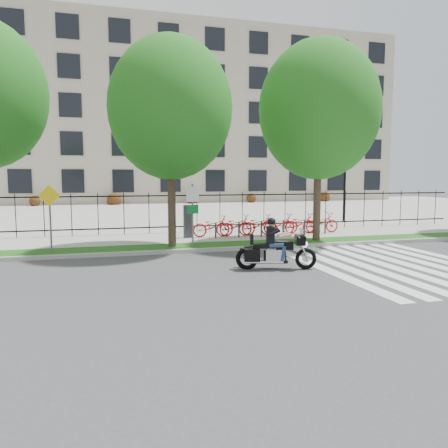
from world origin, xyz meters
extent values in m
plane|color=#3B3B3E|center=(0.00, 0.00, 0.00)|extent=(120.00, 120.00, 0.00)
cube|color=#9C9A93|center=(0.00, 4.10, 0.07)|extent=(60.00, 0.20, 0.15)
cube|color=#1C5515|center=(0.00, 4.95, 0.07)|extent=(60.00, 1.50, 0.15)
cube|color=#A8A59D|center=(0.00, 7.45, 0.07)|extent=(60.00, 3.50, 0.15)
cube|color=#A8A59D|center=(0.00, 25.00, 0.05)|extent=(80.00, 34.00, 0.10)
cube|color=#A8A088|center=(0.00, 45.00, 10.00)|extent=(60.00, 20.00, 20.00)
cylinder|color=black|center=(10.00, 12.00, 2.00)|extent=(0.14, 0.14, 4.00)
cylinder|color=black|center=(10.00, 12.00, 3.90)|extent=(0.06, 0.70, 0.70)
sphere|color=white|center=(9.65, 12.00, 4.00)|extent=(0.36, 0.36, 0.36)
sphere|color=white|center=(10.35, 12.00, 4.00)|extent=(0.36, 0.36, 0.36)
cylinder|color=#36281D|center=(-1.91, 4.95, 2.14)|extent=(0.32, 0.32, 3.98)
ellipsoid|color=#145814|center=(-1.91, 4.95, 5.58)|extent=(4.82, 4.82, 5.55)
cylinder|color=#36281D|center=(4.46, 4.95, 2.19)|extent=(0.32, 0.32, 4.07)
ellipsoid|color=#145814|center=(4.46, 4.95, 5.77)|extent=(5.16, 5.16, 5.93)
cube|color=#2D2D33|center=(-0.86, 7.20, 0.90)|extent=(0.35, 0.25, 1.50)
imported|color=red|center=(0.34, 7.20, 0.65)|extent=(1.91, 0.67, 1.00)
cylinder|color=#2D2D33|center=(0.34, 6.70, 0.50)|extent=(0.08, 0.08, 0.70)
imported|color=red|center=(1.44, 7.20, 0.65)|extent=(1.91, 0.67, 1.00)
cylinder|color=#2D2D33|center=(1.44, 6.70, 0.50)|extent=(0.08, 0.08, 0.70)
imported|color=red|center=(2.54, 7.20, 0.65)|extent=(1.91, 0.67, 1.00)
cylinder|color=#2D2D33|center=(2.54, 6.70, 0.50)|extent=(0.08, 0.08, 0.70)
imported|color=red|center=(3.64, 7.20, 0.65)|extent=(1.91, 0.67, 1.00)
cylinder|color=#2D2D33|center=(3.64, 6.70, 0.50)|extent=(0.08, 0.08, 0.70)
imported|color=red|center=(4.74, 7.20, 0.65)|extent=(1.91, 0.67, 1.00)
cylinder|color=#2D2D33|center=(4.74, 6.70, 0.50)|extent=(0.08, 0.08, 0.70)
imported|color=red|center=(5.84, 7.20, 0.65)|extent=(1.91, 0.67, 1.00)
cylinder|color=#2D2D33|center=(5.84, 6.70, 0.50)|extent=(0.08, 0.08, 0.70)
cylinder|color=#59595B|center=(-1.14, 4.60, 1.40)|extent=(0.07, 0.07, 2.50)
cube|color=white|center=(-1.14, 4.56, 2.25)|extent=(0.50, 0.03, 0.60)
cube|color=#0C6626|center=(-1.14, 4.56, 1.65)|extent=(0.45, 0.03, 0.35)
cylinder|color=#59595B|center=(-6.42, 4.60, 1.35)|extent=(0.07, 0.07, 2.40)
cube|color=yellow|center=(-6.42, 4.56, 2.25)|extent=(0.78, 0.03, 0.78)
torus|color=black|center=(1.62, 0.15, 0.33)|extent=(0.69, 0.31, 0.68)
torus|color=black|center=(-0.18, 0.66, 0.33)|extent=(0.73, 0.34, 0.72)
cube|color=black|center=(1.43, 0.20, 0.94)|extent=(0.43, 0.60, 0.30)
cube|color=#26262B|center=(1.49, 0.18, 1.16)|extent=(0.28, 0.51, 0.30)
cube|color=silver|center=(0.67, 0.41, 0.44)|extent=(0.66, 0.48, 0.39)
cube|color=black|center=(0.95, 0.33, 0.77)|extent=(0.61, 0.47, 0.26)
cube|color=black|center=(0.34, 0.51, 0.75)|extent=(0.76, 0.53, 0.14)
cube|color=black|center=(-0.04, 0.62, 0.96)|extent=(0.19, 0.35, 0.33)
cube|color=black|center=(-0.12, 0.33, 0.49)|extent=(0.52, 0.29, 0.39)
cube|color=black|center=(0.04, 0.90, 0.49)|extent=(0.52, 0.29, 0.39)
cube|color=black|center=(0.53, 0.45, 1.10)|extent=(0.33, 0.44, 0.51)
sphere|color=tan|center=(0.56, 0.45, 1.48)|extent=(0.23, 0.23, 0.23)
sphere|color=black|center=(0.56, 0.45, 1.52)|extent=(0.27, 0.27, 0.27)
camera|label=1|loc=(-4.51, -12.31, 2.91)|focal=35.00mm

